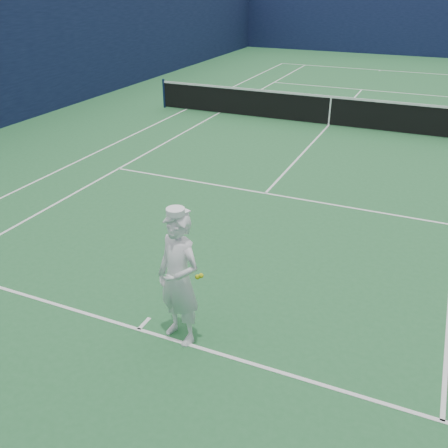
% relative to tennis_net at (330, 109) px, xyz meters
% --- Properties ---
extents(ground, '(80.00, 80.00, 0.00)m').
position_rel_tennis_net_xyz_m(ground, '(0.00, 0.00, -0.55)').
color(ground, '#276636').
rests_on(ground, ground).
extents(court_markings, '(11.03, 23.83, 0.01)m').
position_rel_tennis_net_xyz_m(court_markings, '(0.00, 0.00, -0.55)').
color(court_markings, white).
rests_on(court_markings, ground).
extents(windscreen_fence, '(20.12, 36.12, 4.00)m').
position_rel_tennis_net_xyz_m(windscreen_fence, '(0.00, 0.00, 1.45)').
color(windscreen_fence, '#10173A').
rests_on(windscreen_fence, ground).
extents(tennis_net, '(12.88, 0.09, 1.07)m').
position_rel_tennis_net_xyz_m(tennis_net, '(0.00, 0.00, 0.00)').
color(tennis_net, '#141E4C').
rests_on(tennis_net, ground).
extents(tennis_player, '(0.83, 0.71, 2.02)m').
position_rel_tennis_net_xyz_m(tennis_player, '(0.65, -11.77, 0.43)').
color(tennis_player, white).
rests_on(tennis_player, ground).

